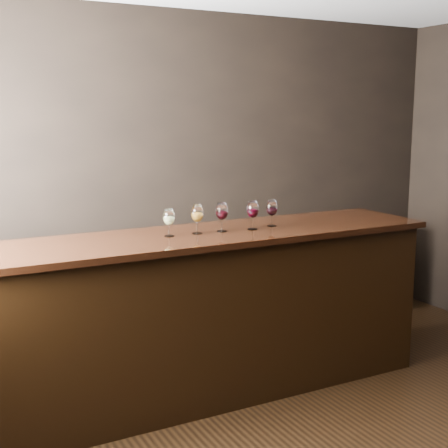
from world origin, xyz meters
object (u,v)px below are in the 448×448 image
glass_amber (197,214)px  glass_red_a (222,212)px  bar_counter (207,317)px  back_bar_shelf (269,280)px  glass_red_c (272,208)px  glass_red_b (253,210)px  glass_white (169,218)px

glass_amber → glass_red_a: bearing=-2.9°
bar_counter → back_bar_shelf: bearing=40.1°
back_bar_shelf → glass_amber: 1.66m
glass_red_a → glass_red_c: glass_red_a is taller
glass_amber → glass_red_b: 0.41m
glass_amber → glass_red_b: bearing=-6.2°
bar_counter → glass_white: bearing=176.7°
bar_counter → glass_red_b: size_ratio=15.76×
bar_counter → glass_red_a: (0.12, 0.00, 0.73)m
glass_amber → glass_red_c: (0.60, -0.00, -0.01)m
back_bar_shelf → glass_red_c: bearing=-121.6°
glass_red_a → glass_red_b: size_ratio=0.99×
back_bar_shelf → glass_white: bearing=-146.8°
bar_counter → glass_amber: 0.74m
glass_red_b → glass_white: bearing=175.5°
glass_white → bar_counter: bearing=-3.6°
glass_red_b → back_bar_shelf: bearing=51.8°
back_bar_shelf → glass_red_a: glass_red_a is taller
glass_red_a → bar_counter: bearing=-178.0°
glass_red_b → glass_amber: bearing=173.8°
back_bar_shelf → bar_counter: bearing=-140.2°
back_bar_shelf → glass_red_a: bearing=-137.0°
bar_counter → back_bar_shelf: 1.40m
glass_red_a → glass_red_c: (0.41, 0.01, -0.01)m
glass_red_b → glass_red_c: glass_red_b is taller
glass_red_a → glass_red_b: bearing=-8.8°
glass_amber → glass_red_c: size_ratio=1.04×
glass_white → glass_red_b: size_ratio=0.91×
glass_amber → glass_white: bearing=179.0°
back_bar_shelf → glass_red_b: bearing=-128.2°
bar_counter → glass_red_a: glass_red_a is taller
glass_white → glass_red_a: 0.39m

